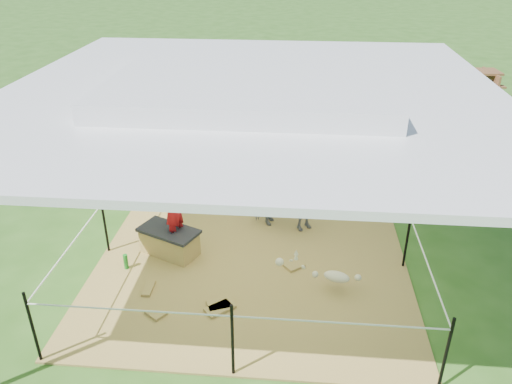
# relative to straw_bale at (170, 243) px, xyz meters

# --- Properties ---
(ground) EXTENTS (90.00, 90.00, 0.00)m
(ground) POSITION_rel_straw_bale_xyz_m (1.27, -0.02, -0.22)
(ground) COLOR #2D5919
(ground) RESTS_ON ground
(hay_patch) EXTENTS (4.60, 4.60, 0.03)m
(hay_patch) POSITION_rel_straw_bale_xyz_m (1.27, -0.02, -0.20)
(hay_patch) COLOR brown
(hay_patch) RESTS_ON ground
(canopy_tent) EXTENTS (6.30, 6.30, 2.90)m
(canopy_tent) POSITION_rel_straw_bale_xyz_m (1.27, -0.02, 2.47)
(canopy_tent) COLOR silver
(canopy_tent) RESTS_ON ground
(rope_fence) EXTENTS (4.54, 4.54, 1.00)m
(rope_fence) POSITION_rel_straw_bale_xyz_m (1.27, -0.02, 0.42)
(rope_fence) COLOR black
(rope_fence) RESTS_ON ground
(straw_bale) EXTENTS (0.95, 0.74, 0.38)m
(straw_bale) POSITION_rel_straw_bale_xyz_m (0.00, 0.00, 0.00)
(straw_bale) COLOR olive
(straw_bale) RESTS_ON hay_patch
(dark_cloth) EXTENTS (1.02, 0.80, 0.05)m
(dark_cloth) POSITION_rel_straw_bale_xyz_m (0.00, 0.00, 0.21)
(dark_cloth) COLOR black
(dark_cloth) RESTS_ON straw_bale
(woman) EXTENTS (0.37, 0.44, 1.02)m
(woman) POSITION_rel_straw_bale_xyz_m (0.10, -0.00, 0.70)
(woman) COLOR red
(woman) RESTS_ON straw_bale
(green_bottle) EXTENTS (0.09, 0.09, 0.24)m
(green_bottle) POSITION_rel_straw_bale_xyz_m (-0.55, -0.45, -0.07)
(green_bottle) COLOR #1A751F
(green_bottle) RESTS_ON hay_patch
(pony) EXTENTS (1.31, 0.79, 1.03)m
(pony) POSITION_rel_straw_bale_xyz_m (1.74, 0.87, 0.33)
(pony) COLOR #4C4B51
(pony) RESTS_ON hay_patch
(pink_hat) EXTENTS (0.32, 0.32, 0.15)m
(pink_hat) POSITION_rel_straw_bale_xyz_m (1.74, 0.87, 0.92)
(pink_hat) COLOR pink
(pink_hat) RESTS_ON pony
(foal) EXTENTS (1.04, 0.76, 0.52)m
(foal) POSITION_rel_straw_bale_xyz_m (2.49, -0.69, 0.07)
(foal) COLOR beige
(foal) RESTS_ON hay_patch
(trash_barrel) EXTENTS (0.69, 0.69, 0.88)m
(trash_barrel) POSITION_rel_straw_bale_xyz_m (5.49, 5.84, 0.22)
(trash_barrel) COLOR blue
(trash_barrel) RESTS_ON ground
(picnic_table_near) EXTENTS (2.03, 1.72, 0.72)m
(picnic_table_near) POSITION_rel_straw_bale_xyz_m (2.62, 7.66, 0.14)
(picnic_table_near) COLOR brown
(picnic_table_near) RESTS_ON ground
(picnic_table_far) EXTENTS (1.98, 1.50, 0.78)m
(picnic_table_far) POSITION_rel_straw_bale_xyz_m (6.88, 9.18, 0.17)
(picnic_table_far) COLOR brown
(picnic_table_far) RESTS_ON ground
(distant_person) EXTENTS (0.64, 0.56, 1.12)m
(distant_person) POSITION_rel_straw_bale_xyz_m (3.30, 7.86, 0.34)
(distant_person) COLOR #2E65AC
(distant_person) RESTS_ON ground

